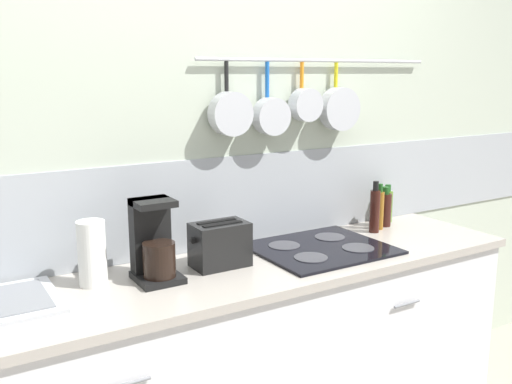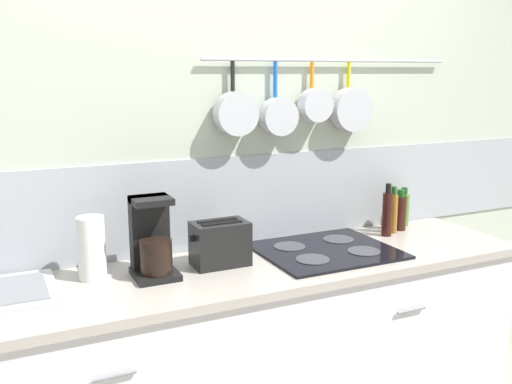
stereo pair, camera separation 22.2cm
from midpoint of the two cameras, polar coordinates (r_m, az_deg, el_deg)
wall_back at (r=2.48m, az=-1.31°, el=3.07°), size 7.20×0.15×2.60m
cabinet_base at (r=2.48m, az=1.98°, el=-17.65°), size 2.40×0.55×0.86m
countertop at (r=2.29m, az=2.06°, el=-7.89°), size 2.44×0.58×0.03m
paper_towel_roll at (r=2.17m, az=-13.33°, el=-5.53°), size 0.10×0.10×0.24m
coffee_maker at (r=2.17m, az=-7.45°, el=-5.14°), size 0.16×0.18×0.30m
toaster at (r=2.28m, az=-0.82°, el=-5.20°), size 0.24×0.14×0.18m
cooktop at (r=2.50m, az=9.59°, el=-5.79°), size 0.56×0.49×0.01m
bottle_olive_oil at (r=2.77m, az=15.25°, el=-2.06°), size 0.05×0.05×0.25m
bottle_dish_soap at (r=2.83m, az=15.74°, el=-2.01°), size 0.04×0.04×0.23m
bottle_vinegar at (r=2.90m, az=16.34°, el=-1.96°), size 0.06×0.06×0.20m
bottle_hot_sauce at (r=2.99m, az=16.63°, el=-1.63°), size 0.05×0.05×0.19m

